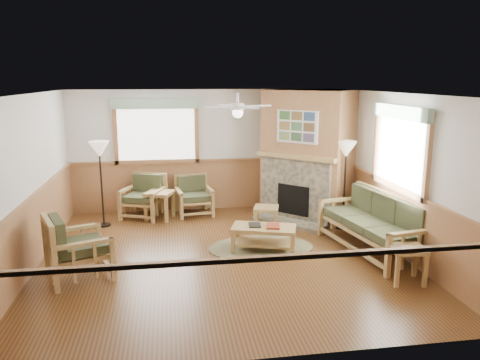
{
  "coord_description": "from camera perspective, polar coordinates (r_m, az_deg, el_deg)",
  "views": [
    {
      "loc": [
        -0.85,
        -7.39,
        2.94
      ],
      "look_at": [
        0.4,
        0.7,
        1.15
      ],
      "focal_mm": 35.0,
      "sensor_mm": 36.0,
      "label": 1
    }
  ],
  "objects": [
    {
      "name": "fireplace",
      "position": [
        10.0,
        8.2,
        3.06
      ],
      "size": [
        3.11,
        3.11,
        2.7
      ],
      "primitive_type": null,
      "rotation": [
        0.0,
        0.0,
        -0.79
      ],
      "color": "#9C6940",
      "rests_on": "floor"
    },
    {
      "name": "wall_back",
      "position": [
        10.54,
        -4.06,
        3.63
      ],
      "size": [
        6.0,
        0.02,
        2.7
      ],
      "primitive_type": "cube",
      "color": "silver",
      "rests_on": "floor"
    },
    {
      "name": "wall_left",
      "position": [
        7.86,
        -24.46,
        -0.46
      ],
      "size": [
        0.02,
        6.0,
        2.7
      ],
      "primitive_type": "cube",
      "color": "silver",
      "rests_on": "floor"
    },
    {
      "name": "armchair_back_left",
      "position": [
        10.23,
        -11.73,
        -2.0
      ],
      "size": [
        1.05,
        1.05,
        0.91
      ],
      "primitive_type": null,
      "rotation": [
        0.0,
        0.0,
        -0.38
      ],
      "color": "tan",
      "rests_on": "floor"
    },
    {
      "name": "floor",
      "position": [
        8.0,
        -2.1,
        -9.27
      ],
      "size": [
        6.0,
        6.0,
        0.01
      ],
      "primitive_type": "cube",
      "color": "brown",
      "rests_on": "ground"
    },
    {
      "name": "armchair_left",
      "position": [
        7.43,
        -19.12,
        -7.65
      ],
      "size": [
        1.13,
        1.13,
        0.98
      ],
      "primitive_type": null,
      "rotation": [
        0.0,
        0.0,
        1.95
      ],
      "color": "tan",
      "rests_on": "floor"
    },
    {
      "name": "sofa",
      "position": [
        8.36,
        15.7,
        -5.14
      ],
      "size": [
        2.27,
        1.25,
        0.99
      ],
      "primitive_type": null,
      "rotation": [
        0.0,
        0.0,
        -1.39
      ],
      "color": "tan",
      "rests_on": "floor"
    },
    {
      "name": "window_right",
      "position": [
        8.15,
        19.35,
        8.77
      ],
      "size": [
        0.16,
        1.9,
        1.5
      ],
      "primitive_type": null,
      "color": "white",
      "rests_on": "wall_right"
    },
    {
      "name": "wall_front",
      "position": [
        4.75,
        2.04,
        -7.26
      ],
      "size": [
        6.0,
        0.02,
        2.7
      ],
      "primitive_type": "cube",
      "color": "silver",
      "rests_on": "floor"
    },
    {
      "name": "window_back",
      "position": [
        10.36,
        -10.31,
        9.87
      ],
      "size": [
        1.9,
        0.16,
        1.5
      ],
      "primitive_type": null,
      "color": "white",
      "rests_on": "wall_back"
    },
    {
      "name": "armchair_back_right",
      "position": [
        10.27,
        -5.61,
        -1.94
      ],
      "size": [
        0.85,
        0.85,
        0.84
      ],
      "primitive_type": null,
      "rotation": [
        0.0,
        0.0,
        0.15
      ],
      "color": "tan",
      "rests_on": "floor"
    },
    {
      "name": "wall_right",
      "position": [
        8.48,
        18.4,
        0.89
      ],
      "size": [
        0.02,
        6.0,
        2.7
      ],
      "primitive_type": "cube",
      "color": "silver",
      "rests_on": "floor"
    },
    {
      "name": "end_table_chairs",
      "position": [
        10.05,
        -9.76,
        -3.07
      ],
      "size": [
        0.68,
        0.67,
        0.6
      ],
      "primitive_type": null,
      "rotation": [
        0.0,
        0.0,
        -0.36
      ],
      "color": "tan",
      "rests_on": "floor"
    },
    {
      "name": "coffee_table",
      "position": [
        8.18,
        2.91,
        -7.13
      ],
      "size": [
        1.2,
        0.85,
        0.43
      ],
      "primitive_type": null,
      "rotation": [
        0.0,
        0.0,
        -0.31
      ],
      "color": "tan",
      "rests_on": "floor"
    },
    {
      "name": "wainscot",
      "position": [
        7.81,
        -2.13,
        -5.49
      ],
      "size": [
        6.0,
        6.0,
        1.1
      ],
      "primitive_type": null,
      "color": "#9C6940",
      "rests_on": "floor"
    },
    {
      "name": "floor_lamp_left",
      "position": [
        9.72,
        -16.53,
        -0.48
      ],
      "size": [
        0.4,
        0.4,
        1.74
      ],
      "primitive_type": null,
      "rotation": [
        0.0,
        0.0,
        -0.01
      ],
      "color": "black",
      "rests_on": "floor"
    },
    {
      "name": "footstool",
      "position": [
        9.45,
        3.2,
        -4.5
      ],
      "size": [
        0.59,
        0.59,
        0.41
      ],
      "primitive_type": null,
      "rotation": [
        0.0,
        0.0,
        -0.29
      ],
      "color": "tan",
      "rests_on": "floor"
    },
    {
      "name": "braided_rug",
      "position": [
        8.38,
        2.56,
        -8.18
      ],
      "size": [
        2.32,
        2.32,
        0.01
      ],
      "primitive_type": "cylinder",
      "rotation": [
        0.0,
        0.0,
        -0.29
      ],
      "color": "brown",
      "rests_on": "floor"
    },
    {
      "name": "book_red",
      "position": [
        8.08,
        4.05,
        -5.53
      ],
      "size": [
        0.28,
        0.34,
        0.03
      ],
      "primitive_type": "cube",
      "rotation": [
        0.0,
        0.0,
        -0.21
      ],
      "color": "maroon",
      "rests_on": "coffee_table"
    },
    {
      "name": "ceiling",
      "position": [
        7.44,
        -2.26,
        10.48
      ],
      "size": [
        6.0,
        6.0,
        0.01
      ],
      "primitive_type": "cube",
      "color": "white",
      "rests_on": "floor"
    },
    {
      "name": "end_table_sofa",
      "position": [
        7.37,
        19.63,
        -9.68
      ],
      "size": [
        0.53,
        0.52,
        0.54
      ],
      "primitive_type": null,
      "rotation": [
        0.0,
        0.0,
        -0.13
      ],
      "color": "tan",
      "rests_on": "floor"
    },
    {
      "name": "ceiling_fan",
      "position": [
        7.78,
        -0.28,
        10.27
      ],
      "size": [
        1.59,
        1.59,
        0.36
      ],
      "primitive_type": null,
      "rotation": [
        0.0,
        0.0,
        0.35
      ],
      "color": "white",
      "rests_on": "ceiling"
    },
    {
      "name": "floor_lamp_right",
      "position": [
        9.41,
        12.63,
        -0.61
      ],
      "size": [
        0.48,
        0.48,
        1.76
      ],
      "primitive_type": null,
      "rotation": [
        0.0,
        0.0,
        -0.2
      ],
      "color": "black",
      "rests_on": "floor"
    },
    {
      "name": "book_dark",
      "position": [
        8.14,
        1.79,
        -5.42
      ],
      "size": [
        0.23,
        0.29,
        0.03
      ],
      "primitive_type": "cube",
      "rotation": [
        0.0,
        0.0,
        -0.12
      ],
      "color": "black",
      "rests_on": "coffee_table"
    }
  ]
}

